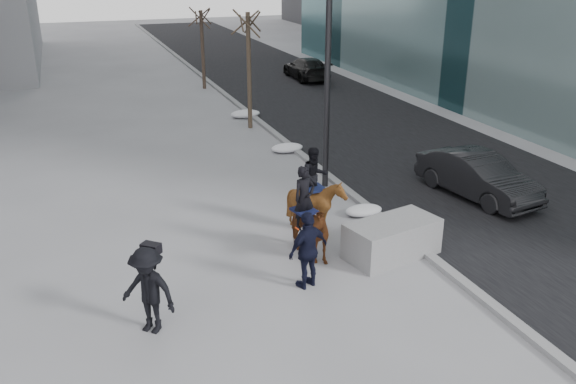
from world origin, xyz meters
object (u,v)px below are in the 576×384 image
object	(u,v)px
planter	(392,239)
mounted_left	(306,225)
car_near	(477,176)
mounted_right	(316,199)

from	to	relation	value
planter	mounted_left	size ratio (longest dim) A/B	1.00
planter	mounted_left	world-z (taller)	mounted_left
planter	car_near	distance (m)	4.97
planter	mounted_right	bearing A→B (deg)	120.63
car_near	mounted_right	size ratio (longest dim) A/B	1.80
car_near	mounted_right	bearing A→B (deg)	176.71
mounted_left	mounted_right	distance (m)	1.52
car_near	mounted_left	bearing A→B (deg)	-172.59
planter	car_near	xyz separation A→B (m)	(4.27, 2.53, 0.22)
mounted_right	mounted_left	bearing A→B (deg)	-121.44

